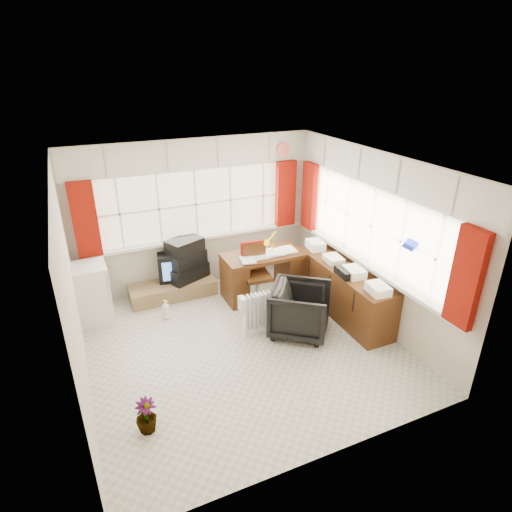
{
  "coord_description": "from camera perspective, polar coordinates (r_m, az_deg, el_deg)",
  "views": [
    {
      "loc": [
        -1.8,
        -4.49,
        3.58
      ],
      "look_at": [
        0.43,
        0.55,
        1.05
      ],
      "focal_mm": 30.0,
      "sensor_mm": 36.0,
      "label": 1
    }
  ],
  "objects": [
    {
      "name": "room_walls",
      "position": [
        5.27,
        -1.88,
        1.4
      ],
      "size": [
        4.0,
        4.0,
        4.0
      ],
      "color": "beige",
      "rests_on": "ground"
    },
    {
      "name": "task_chair",
      "position": [
        6.79,
        -0.11,
        -2.0
      ],
      "size": [
        0.45,
        0.48,
        1.0
      ],
      "color": "black",
      "rests_on": "ground"
    },
    {
      "name": "crt_tv",
      "position": [
        7.23,
        -10.88,
        -1.15
      ],
      "size": [
        0.6,
        0.57,
        0.47
      ],
      "color": "black",
      "rests_on": "tv_bench"
    },
    {
      "name": "curtains",
      "position": [
        6.43,
        2.67,
        5.34
      ],
      "size": [
        3.83,
        3.83,
        1.15
      ],
      "color": "#910907",
      "rests_on": "room_walls"
    },
    {
      "name": "desk",
      "position": [
        7.0,
        0.91,
        -2.19
      ],
      "size": [
        1.3,
        0.64,
        0.78
      ],
      "color": "#4A2811",
      "rests_on": "ground"
    },
    {
      "name": "window_back",
      "position": [
        7.18,
        -7.7,
        2.93
      ],
      "size": [
        3.7,
        0.12,
        3.6
      ],
      "color": "#FFF5C9",
      "rests_on": "room_walls"
    },
    {
      "name": "file_tray",
      "position": [
        6.29,
        12.09,
        -2.07
      ],
      "size": [
        0.28,
        0.35,
        0.11
      ],
      "primitive_type": "cube",
      "rotation": [
        0.0,
        0.0,
        -0.06
      ],
      "color": "black",
      "rests_on": "credenza"
    },
    {
      "name": "spray_bottle_b",
      "position": [
        6.46,
        -1.17,
        -7.89
      ],
      "size": [
        0.1,
        0.1,
        0.21
      ],
      "primitive_type": "imported",
      "rotation": [
        0.0,
        0.0,
        0.04
      ],
      "color": "#90D7C6",
      "rests_on": "ground"
    },
    {
      "name": "flower_vase",
      "position": [
        4.9,
        -14.45,
        -19.95
      ],
      "size": [
        0.27,
        0.27,
        0.4
      ],
      "primitive_type": "imported",
      "rotation": [
        0.0,
        0.0,
        0.25
      ],
      "color": "black",
      "rests_on": "ground"
    },
    {
      "name": "desk_lamp",
      "position": [
        6.77,
        2.2,
        2.37
      ],
      "size": [
        0.16,
        0.14,
        0.38
      ],
      "color": "yellow",
      "rests_on": "desk"
    },
    {
      "name": "radiator",
      "position": [
        6.15,
        0.08,
        -8.1
      ],
      "size": [
        0.41,
        0.17,
        0.62
      ],
      "color": "white",
      "rests_on": "ground"
    },
    {
      "name": "hifi_stack",
      "position": [
        7.14,
        -9.36,
        -0.55
      ],
      "size": [
        0.78,
        0.65,
        0.7
      ],
      "color": "black",
      "rests_on": "tv_bench"
    },
    {
      "name": "tv_bench",
      "position": [
        7.22,
        -11.0,
        -4.42
      ],
      "size": [
        1.4,
        0.5,
        0.25
      ],
      "primitive_type": "cube",
      "color": "olive",
      "rests_on": "ground"
    },
    {
      "name": "spray_bottle_a",
      "position": [
        6.65,
        -11.92,
        -6.96
      ],
      "size": [
        0.17,
        0.17,
        0.31
      ],
      "primitive_type": "imported",
      "rotation": [
        0.0,
        0.0,
        0.65
      ],
      "color": "white",
      "rests_on": "ground"
    },
    {
      "name": "mini_fridge",
      "position": [
        6.79,
        -21.13,
        -4.64
      ],
      "size": [
        0.54,
        0.54,
        0.89
      ],
      "color": "white",
      "rests_on": "ground"
    },
    {
      "name": "overhead_cabinets",
      "position": [
        6.28,
        3.04,
        12.42
      ],
      "size": [
        3.98,
        3.98,
        0.48
      ],
      "color": "silver",
      "rests_on": "room_walls"
    },
    {
      "name": "office_chair",
      "position": [
        6.12,
        5.91,
        -7.14
      ],
      "size": [
        1.12,
        1.11,
        0.73
      ],
      "primitive_type": "imported",
      "rotation": [
        0.0,
        0.0,
        0.92
      ],
      "color": "black",
      "rests_on": "ground"
    },
    {
      "name": "ground",
      "position": [
        6.02,
        -1.68,
        -11.83
      ],
      "size": [
        4.0,
        4.0,
        0.0
      ],
      "primitive_type": "plane",
      "color": "beige",
      "rests_on": "ground"
    },
    {
      "name": "window_right",
      "position": [
        6.42,
        14.48,
        -0.41
      ],
      "size": [
        0.12,
        3.7,
        3.6
      ],
      "color": "#FFF5C9",
      "rests_on": "room_walls"
    },
    {
      "name": "credenza",
      "position": [
        6.68,
        11.48,
        -4.36
      ],
      "size": [
        0.5,
        2.0,
        0.85
      ],
      "color": "#4A2811",
      "rests_on": "ground"
    }
  ]
}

